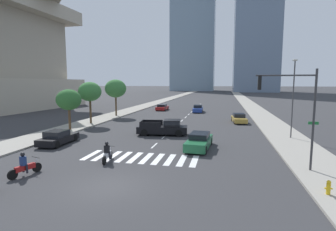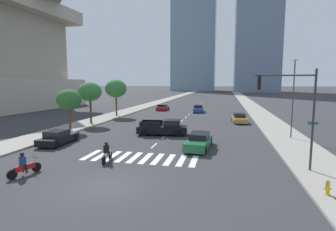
{
  "view_description": "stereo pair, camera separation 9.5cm",
  "coord_description": "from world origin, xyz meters",
  "px_view_note": "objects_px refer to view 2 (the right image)",
  "views": [
    {
      "loc": [
        6.01,
        -12.88,
        5.64
      ],
      "look_at": [
        0.0,
        15.7,
        2.0
      ],
      "focal_mm": 28.36,
      "sensor_mm": 36.0,
      "label": 1
    },
    {
      "loc": [
        6.1,
        -12.86,
        5.64
      ],
      "look_at": [
        0.0,
        15.7,
        2.0
      ],
      "focal_mm": 28.36,
      "sensor_mm": 36.0,
      "label": 2
    }
  ],
  "objects_px": {
    "sedan_gold_2": "(239,118)",
    "sedan_red_3": "(163,107)",
    "street_lamp_east": "(293,93)",
    "street_tree_nearest": "(69,100)",
    "street_tree_second": "(90,92)",
    "motorcycle_third": "(24,166)",
    "motorcycle_lead": "(107,154)",
    "traffic_signal_near": "(293,102)",
    "street_tree_third": "(116,89)",
    "sedan_green_4": "(199,141)",
    "sedan_black_0": "(58,138)",
    "fire_hydrant": "(328,187)",
    "sedan_blue_1": "(198,109)",
    "pickup_truck": "(165,128)"
  },
  "relations": [
    {
      "from": "sedan_blue_1",
      "to": "sedan_red_3",
      "type": "bearing_deg",
      "value": -108.03
    },
    {
      "from": "sedan_blue_1",
      "to": "street_lamp_east",
      "type": "distance_m",
      "value": 25.69
    },
    {
      "from": "traffic_signal_near",
      "to": "street_lamp_east",
      "type": "relative_size",
      "value": 0.82
    },
    {
      "from": "motorcycle_third",
      "to": "sedan_blue_1",
      "type": "height_order",
      "value": "motorcycle_third"
    },
    {
      "from": "sedan_gold_2",
      "to": "street_tree_second",
      "type": "relative_size",
      "value": 0.81
    },
    {
      "from": "traffic_signal_near",
      "to": "street_lamp_east",
      "type": "bearing_deg",
      "value": -103.21
    },
    {
      "from": "sedan_green_4",
      "to": "street_tree_second",
      "type": "height_order",
      "value": "street_tree_second"
    },
    {
      "from": "sedan_gold_2",
      "to": "sedan_green_4",
      "type": "relative_size",
      "value": 0.92
    },
    {
      "from": "motorcycle_third",
      "to": "sedan_gold_2",
      "type": "bearing_deg",
      "value": -12.58
    },
    {
      "from": "street_tree_third",
      "to": "sedan_green_4",
      "type": "bearing_deg",
      "value": -50.56
    },
    {
      "from": "sedan_green_4",
      "to": "street_tree_second",
      "type": "distance_m",
      "value": 19.09
    },
    {
      "from": "street_tree_second",
      "to": "street_tree_third",
      "type": "bearing_deg",
      "value": 90.0
    },
    {
      "from": "street_lamp_east",
      "to": "street_tree_nearest",
      "type": "xyz_separation_m",
      "value": [
        -24.27,
        -0.38,
        -0.99
      ]
    },
    {
      "from": "sedan_black_0",
      "to": "sedan_green_4",
      "type": "xyz_separation_m",
      "value": [
        12.84,
        1.12,
        0.02
      ]
    },
    {
      "from": "pickup_truck",
      "to": "street_tree_nearest",
      "type": "bearing_deg",
      "value": 172.67
    },
    {
      "from": "sedan_blue_1",
      "to": "street_tree_third",
      "type": "xyz_separation_m",
      "value": [
        -12.8,
        -9.3,
        4.02
      ]
    },
    {
      "from": "sedan_red_3",
      "to": "sedan_green_4",
      "type": "height_order",
      "value": "sedan_green_4"
    },
    {
      "from": "sedan_blue_1",
      "to": "sedan_green_4",
      "type": "distance_m",
      "value": 28.43
    },
    {
      "from": "motorcycle_third",
      "to": "sedan_gold_2",
      "type": "distance_m",
      "value": 28.69
    },
    {
      "from": "pickup_truck",
      "to": "motorcycle_lead",
      "type": "bearing_deg",
      "value": -106.94
    },
    {
      "from": "motorcycle_third",
      "to": "sedan_green_4",
      "type": "bearing_deg",
      "value": -30.92
    },
    {
      "from": "sedan_red_3",
      "to": "street_tree_second",
      "type": "height_order",
      "value": "street_tree_second"
    },
    {
      "from": "street_lamp_east",
      "to": "street_tree_second",
      "type": "height_order",
      "value": "street_lamp_east"
    },
    {
      "from": "sedan_gold_2",
      "to": "street_tree_third",
      "type": "bearing_deg",
      "value": -103.27
    },
    {
      "from": "sedan_black_0",
      "to": "street_tree_third",
      "type": "xyz_separation_m",
      "value": [
        -2.79,
        20.11,
        4.04
      ]
    },
    {
      "from": "sedan_green_4",
      "to": "fire_hydrant",
      "type": "xyz_separation_m",
      "value": [
        7.15,
        -8.52,
        -0.1
      ]
    },
    {
      "from": "street_tree_second",
      "to": "motorcycle_third",
      "type": "bearing_deg",
      "value": -73.01
    },
    {
      "from": "motorcycle_third",
      "to": "fire_hydrant",
      "type": "distance_m",
      "value": 16.89
    },
    {
      "from": "sedan_gold_2",
      "to": "sedan_red_3",
      "type": "bearing_deg",
      "value": -139.52
    },
    {
      "from": "motorcycle_lead",
      "to": "pickup_truck",
      "type": "xyz_separation_m",
      "value": [
        1.89,
        10.37,
        0.23
      ]
    },
    {
      "from": "pickup_truck",
      "to": "sedan_red_3",
      "type": "distance_m",
      "value": 26.01
    },
    {
      "from": "sedan_red_3",
      "to": "traffic_signal_near",
      "type": "height_order",
      "value": "traffic_signal_near"
    },
    {
      "from": "motorcycle_third",
      "to": "traffic_signal_near",
      "type": "bearing_deg",
      "value": -58.6
    },
    {
      "from": "sedan_red_3",
      "to": "traffic_signal_near",
      "type": "relative_size",
      "value": 0.71
    },
    {
      "from": "sedan_red_3",
      "to": "sedan_green_4",
      "type": "bearing_deg",
      "value": -161.33
    },
    {
      "from": "motorcycle_lead",
      "to": "sedan_blue_1",
      "type": "distance_m",
      "value": 33.69
    },
    {
      "from": "motorcycle_lead",
      "to": "sedan_green_4",
      "type": "xyz_separation_m",
      "value": [
        6.07,
        5.25,
        0.03
      ]
    },
    {
      "from": "motorcycle_lead",
      "to": "traffic_signal_near",
      "type": "distance_m",
      "value": 12.88
    },
    {
      "from": "sedan_blue_1",
      "to": "motorcycle_lead",
      "type": "bearing_deg",
      "value": -7.94
    },
    {
      "from": "motorcycle_lead",
      "to": "street_lamp_east",
      "type": "height_order",
      "value": "street_lamp_east"
    },
    {
      "from": "sedan_red_3",
      "to": "street_lamp_east",
      "type": "bearing_deg",
      "value": -142.63
    },
    {
      "from": "sedan_red_3",
      "to": "street_tree_third",
      "type": "xyz_separation_m",
      "value": [
        -5.26,
        -11.41,
        4.07
      ]
    },
    {
      "from": "motorcycle_third",
      "to": "fire_hydrant",
      "type": "bearing_deg",
      "value": -72.06
    },
    {
      "from": "fire_hydrant",
      "to": "pickup_truck",
      "type": "bearing_deg",
      "value": 129.69
    },
    {
      "from": "sedan_blue_1",
      "to": "street_tree_nearest",
      "type": "relative_size",
      "value": 1.02
    },
    {
      "from": "sedan_red_3",
      "to": "fire_hydrant",
      "type": "xyz_separation_m",
      "value": [
        17.51,
        -38.92,
        -0.06
      ]
    },
    {
      "from": "street_lamp_east",
      "to": "motorcycle_lead",
      "type": "bearing_deg",
      "value": -143.49
    },
    {
      "from": "sedan_black_0",
      "to": "motorcycle_third",
      "type": "bearing_deg",
      "value": -159.1
    },
    {
      "from": "sedan_gold_2",
      "to": "sedan_red_3",
      "type": "relative_size",
      "value": 1.0
    },
    {
      "from": "sedan_green_4",
      "to": "fire_hydrant",
      "type": "distance_m",
      "value": 11.12
    }
  ]
}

